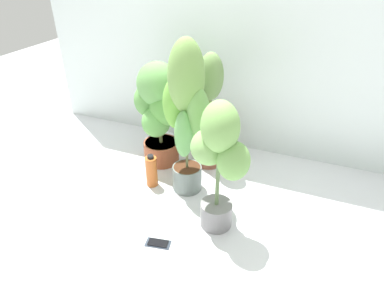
% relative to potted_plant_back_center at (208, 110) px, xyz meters
% --- Properties ---
extents(ground_plane, '(8.00, 8.00, 0.00)m').
position_rel_potted_plant_back_center_xyz_m(ground_plane, '(0.02, -0.51, -0.45)').
color(ground_plane, silver).
rests_on(ground_plane, ground).
extents(mylar_back_wall, '(3.20, 0.01, 2.00)m').
position_rel_potted_plant_back_center_xyz_m(mylar_back_wall, '(0.02, 0.34, 0.55)').
color(mylar_back_wall, silver).
rests_on(mylar_back_wall, ground).
extents(potted_plant_back_center, '(0.28, 0.23, 0.87)m').
position_rel_potted_plant_back_center_xyz_m(potted_plant_back_center, '(0.00, 0.00, 0.00)').
color(potted_plant_back_center, brown).
rests_on(potted_plant_back_center, ground).
extents(potted_plant_back_left, '(0.51, 0.39, 0.80)m').
position_rel_potted_plant_back_center_xyz_m(potted_plant_back_left, '(-0.33, -0.12, 0.01)').
color(potted_plant_back_left, '#994D30').
rests_on(potted_plant_back_left, ground).
extents(potted_plant_front_right, '(0.39, 0.31, 0.81)m').
position_rel_potted_plant_back_center_xyz_m(potted_plant_front_right, '(0.28, -0.62, 0.04)').
color(potted_plant_front_right, gray).
rests_on(potted_plant_front_right, ground).
extents(potted_plant_center, '(0.36, 0.30, 1.04)m').
position_rel_potted_plant_back_center_xyz_m(potted_plant_center, '(-0.02, -0.37, 0.15)').
color(potted_plant_center, slate).
rests_on(potted_plant_center, ground).
extents(cell_phone, '(0.15, 0.09, 0.01)m').
position_rel_potted_plant_back_center_xyz_m(cell_phone, '(0.03, -0.90, -0.45)').
color(cell_phone, '#2A3340').
rests_on(cell_phone, ground).
extents(nutrient_bottle, '(0.08, 0.08, 0.24)m').
position_rel_potted_plant_back_center_xyz_m(nutrient_bottle, '(-0.26, -0.42, -0.34)').
color(nutrient_bottle, '#C25F27').
rests_on(nutrient_bottle, ground).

